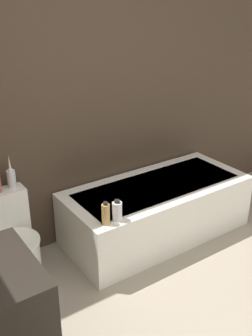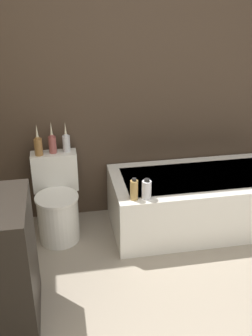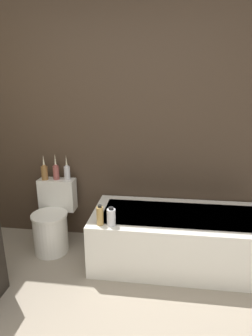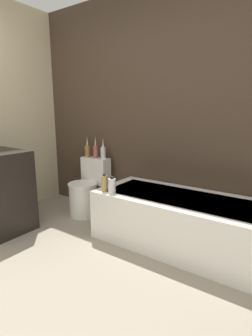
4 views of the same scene
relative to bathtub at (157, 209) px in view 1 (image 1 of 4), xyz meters
name	(u,v)px [view 1 (image 1 of 4)]	position (x,y,z in m)	size (l,w,h in m)	color
wall_back_tiled	(56,97)	(-0.71, 0.42, 1.05)	(6.40, 0.06, 2.60)	#423326
bathtub	(157,209)	(0.00, 0.00, 0.00)	(1.67, 0.74, 0.50)	white
toilet	(13,249)	(-1.30, 0.08, 0.05)	(0.39, 0.51, 0.70)	white
vase_bronze	(11,177)	(-1.19, 0.27, 0.54)	(0.06, 0.06, 0.26)	silver
shampoo_bottle_tall	(105,214)	(-0.71, -0.29, 0.33)	(0.06, 0.06, 0.18)	tan
shampoo_bottle_short	(117,211)	(-0.61, -0.29, 0.32)	(0.07, 0.07, 0.17)	silver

